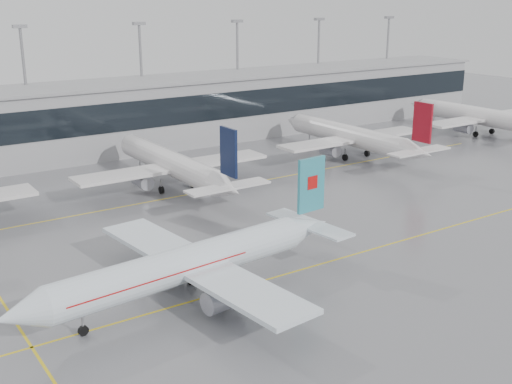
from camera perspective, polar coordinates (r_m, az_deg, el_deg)
ground at (r=68.66m, az=5.64°, el=-6.43°), size 320.00×320.00×0.00m
taxi_line_main at (r=68.66m, az=5.64°, el=-6.43°), size 120.00×0.25×0.01m
taxi_line_north at (r=92.24m, az=-6.26°, el=-0.26°), size 120.00×0.25×0.01m
terminal at (r=119.37m, az=-13.62°, el=6.29°), size 180.00×15.00×12.00m
terminal_glass at (r=112.16m, az=-12.29°, el=6.49°), size 180.00×0.20×5.00m
terminal_roof at (r=118.43m, az=-13.83°, el=9.23°), size 182.00×16.00×0.40m
light_masts at (r=123.90m, az=-14.86°, el=10.02°), size 156.40×1.00×22.60m
air_canada_jet at (r=60.21m, az=-5.48°, el=-6.23°), size 35.86×28.63×11.18m
parked_jet_c at (r=94.40m, az=-7.38°, el=2.44°), size 29.64×36.96×11.72m
parked_jet_d at (r=113.92m, az=8.57°, el=4.90°), size 29.64×36.96×11.72m
parked_jet_e at (r=139.62m, az=19.33°, el=6.36°), size 29.64×36.96×11.72m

